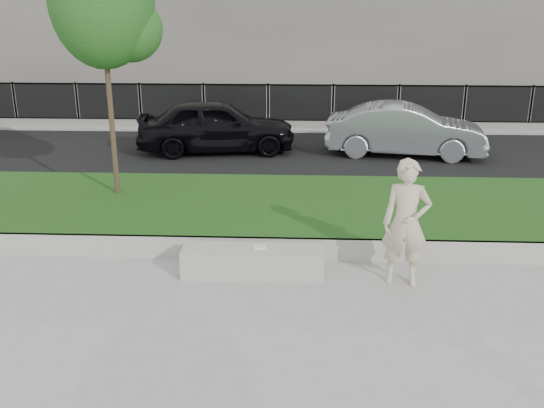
{
  "coord_description": "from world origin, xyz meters",
  "views": [
    {
      "loc": [
        0.48,
        -8.57,
        4.24
      ],
      "look_at": [
        0.03,
        1.2,
        0.96
      ],
      "focal_mm": 40.0,
      "sensor_mm": 36.0,
      "label": 1
    }
  ],
  "objects_px": {
    "book": "(260,247)",
    "car_silver": "(405,130)",
    "man": "(406,223)",
    "young_tree": "(106,5)",
    "stone_bench": "(253,262)",
    "car_dark": "(216,126)"
  },
  "relations": [
    {
      "from": "young_tree",
      "to": "stone_bench",
      "type": "bearing_deg",
      "value": -45.92
    },
    {
      "from": "man",
      "to": "car_silver",
      "type": "relative_size",
      "value": 0.45
    },
    {
      "from": "stone_bench",
      "to": "young_tree",
      "type": "height_order",
      "value": "young_tree"
    },
    {
      "from": "stone_bench",
      "to": "young_tree",
      "type": "distance_m",
      "value": 5.88
    },
    {
      "from": "car_dark",
      "to": "car_silver",
      "type": "distance_m",
      "value": 5.42
    },
    {
      "from": "man",
      "to": "young_tree",
      "type": "distance_m",
      "value": 7.09
    },
    {
      "from": "book",
      "to": "car_dark",
      "type": "relative_size",
      "value": 0.05
    },
    {
      "from": "stone_bench",
      "to": "man",
      "type": "relative_size",
      "value": 1.14
    },
    {
      "from": "man",
      "to": "car_silver",
      "type": "height_order",
      "value": "man"
    },
    {
      "from": "car_dark",
      "to": "car_silver",
      "type": "height_order",
      "value": "car_dark"
    },
    {
      "from": "man",
      "to": "young_tree",
      "type": "relative_size",
      "value": 0.39
    },
    {
      "from": "stone_bench",
      "to": "car_dark",
      "type": "distance_m",
      "value": 8.49
    },
    {
      "from": "book",
      "to": "car_dark",
      "type": "xyz_separation_m",
      "value": [
        -1.8,
        8.27,
        0.33
      ]
    },
    {
      "from": "car_dark",
      "to": "young_tree",
      "type": "bearing_deg",
      "value": 157.49
    },
    {
      "from": "young_tree",
      "to": "car_silver",
      "type": "distance_m",
      "value": 9.08
    },
    {
      "from": "stone_bench",
      "to": "man",
      "type": "distance_m",
      "value": 2.51
    },
    {
      "from": "car_silver",
      "to": "young_tree",
      "type": "bearing_deg",
      "value": 134.83
    },
    {
      "from": "car_silver",
      "to": "man",
      "type": "bearing_deg",
      "value": 179.13
    },
    {
      "from": "stone_bench",
      "to": "man",
      "type": "bearing_deg",
      "value": -3.6
    },
    {
      "from": "book",
      "to": "car_silver",
      "type": "bearing_deg",
      "value": 55.23
    },
    {
      "from": "young_tree",
      "to": "man",
      "type": "bearing_deg",
      "value": -31.23
    },
    {
      "from": "book",
      "to": "car_silver",
      "type": "distance_m",
      "value": 8.89
    }
  ]
}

